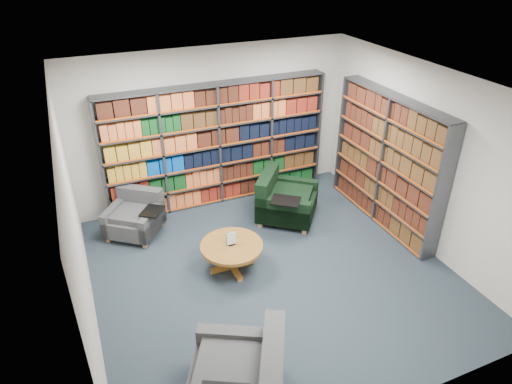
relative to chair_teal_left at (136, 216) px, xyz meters
name	(u,v)px	position (x,y,z in m)	size (l,w,h in m)	color
room_shell	(274,190)	(1.63, -1.86, 1.11)	(5.02, 5.02, 2.82)	black
bookshelf_back	(218,145)	(1.63, 0.48, 0.81)	(4.00, 0.28, 2.20)	#47494F
bookshelf_right	(387,162)	(3.97, -1.26, 0.81)	(0.28, 2.50, 2.20)	#47494F
chair_teal_left	(136,216)	(0.00, 0.00, 0.00)	(1.09, 1.09, 0.71)	#0C1C35
chair_green_right	(282,201)	(2.41, -0.58, 0.05)	(1.30, 1.31, 0.84)	black
chair_teal_front	(245,379)	(0.46, -3.71, 0.07)	(1.30, 1.30, 0.88)	#0C1C35
coffee_table	(232,250)	(1.12, -1.55, 0.06)	(0.92, 0.92, 0.65)	brown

